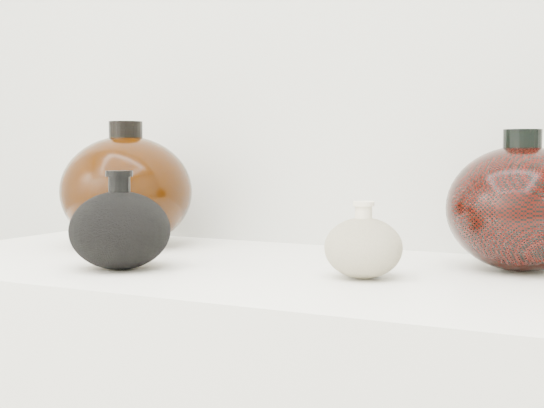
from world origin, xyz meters
The scene contains 4 objects.
black_gourd_vase centered at (-0.20, 0.84, 0.95)m, with size 0.14×0.14×0.13m.
cream_gourd_vase centered at (0.11, 0.92, 0.94)m, with size 0.11×0.11×0.10m.
left_round_pot centered at (-0.34, 1.04, 0.99)m, with size 0.23×0.23×0.21m.
right_round_pot centered at (0.28, 1.07, 0.98)m, with size 0.24×0.24×0.19m.
Camera 1 is at (0.43, 0.03, 1.06)m, focal length 50.00 mm.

